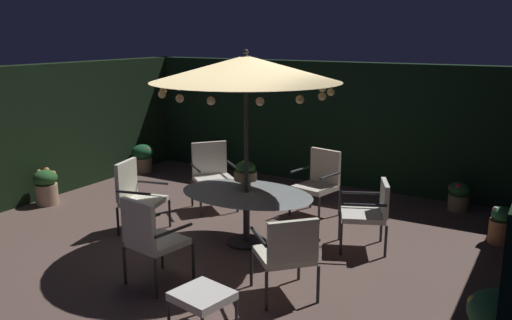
% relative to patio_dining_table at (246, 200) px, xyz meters
% --- Properties ---
extents(ground_plane, '(8.08, 7.86, 0.02)m').
position_rel_patio_dining_table_xyz_m(ground_plane, '(-0.30, -0.32, -0.62)').
color(ground_plane, brown).
extents(hedge_backdrop_rear, '(8.08, 0.30, 2.28)m').
position_rel_patio_dining_table_xyz_m(hedge_backdrop_rear, '(-0.30, 3.46, 0.53)').
color(hedge_backdrop_rear, black).
rests_on(hedge_backdrop_rear, ground_plane).
extents(hedge_backdrop_left, '(0.30, 7.86, 2.28)m').
position_rel_patio_dining_table_xyz_m(hedge_backdrop_left, '(-4.19, -0.32, 0.53)').
color(hedge_backdrop_left, black).
rests_on(hedge_backdrop_left, ground_plane).
extents(patio_dining_table, '(1.87, 1.31, 0.72)m').
position_rel_patio_dining_table_xyz_m(patio_dining_table, '(0.00, 0.00, 0.00)').
color(patio_dining_table, '#2F2A32').
rests_on(patio_dining_table, ground_plane).
extents(patio_umbrella, '(2.45, 2.45, 2.59)m').
position_rel_patio_dining_table_xyz_m(patio_umbrella, '(0.00, -0.00, 1.74)').
color(patio_umbrella, '#2C302D').
rests_on(patio_umbrella, ground_plane).
extents(centerpiece_planter, '(0.31, 0.31, 0.40)m').
position_rel_patio_dining_table_xyz_m(centerpiece_planter, '(-0.11, 0.17, 0.33)').
color(centerpiece_planter, tan).
rests_on(centerpiece_planter, patio_dining_table).
extents(patio_chair_north, '(0.85, 0.84, 0.94)m').
position_rel_patio_dining_table_xyz_m(patio_chair_north, '(1.19, -1.13, -0.06)').
color(patio_chair_north, '#2C2E2C').
rests_on(patio_chair_north, ground_plane).
extents(patio_chair_northeast, '(0.76, 0.75, 0.92)m').
position_rel_patio_dining_table_xyz_m(patio_chair_northeast, '(1.50, 0.65, -0.07)').
color(patio_chair_northeast, '#2B2B2F').
rests_on(patio_chair_northeast, ground_plane).
extents(patio_chair_east, '(0.70, 0.68, 1.02)m').
position_rel_patio_dining_table_xyz_m(patio_chair_east, '(0.36, 1.61, -0.04)').
color(patio_chair_east, '#2C3033').
rests_on(patio_chair_east, ground_plane).
extents(patio_chair_southeast, '(0.84, 0.85, 1.06)m').
position_rel_patio_dining_table_xyz_m(patio_chair_southeast, '(-1.28, 1.04, 0.00)').
color(patio_chair_southeast, '#312E31').
rests_on(patio_chair_southeast, ground_plane).
extents(patio_chair_south, '(0.68, 0.69, 1.02)m').
position_rel_patio_dining_table_xyz_m(patio_chair_south, '(-1.60, -0.39, -0.04)').
color(patio_chair_south, '#2A2A2F').
rests_on(patio_chair_south, ground_plane).
extents(patio_chair_southwest, '(0.66, 0.67, 1.04)m').
position_rel_patio_dining_table_xyz_m(patio_chair_southwest, '(-0.26, -1.62, -0.01)').
color(patio_chair_southwest, '#32312C').
rests_on(patio_chair_southwest, ground_plane).
extents(ottoman_footrest, '(0.59, 0.57, 0.39)m').
position_rel_patio_dining_table_xyz_m(ottoman_footrest, '(0.77, -2.10, -0.27)').
color(ottoman_footrest, '#2C2E31').
rests_on(ottoman_footrest, ground_plane).
extents(potted_plant_front_corner, '(0.44, 0.44, 0.58)m').
position_rel_patio_dining_table_xyz_m(potted_plant_front_corner, '(-3.80, 2.19, -0.29)').
color(potted_plant_front_corner, '#7A6147').
rests_on(potted_plant_front_corner, ground_plane).
extents(potted_plant_left_near, '(0.34, 0.33, 0.51)m').
position_rel_patio_dining_table_xyz_m(potted_plant_left_near, '(3.00, 1.73, -0.35)').
color(potted_plant_left_near, '#A0663E').
rests_on(potted_plant_left_near, ground_plane).
extents(potted_plant_left_far, '(0.39, 0.39, 0.59)m').
position_rel_patio_dining_table_xyz_m(potted_plant_left_far, '(-3.77, -0.21, -0.30)').
color(potted_plant_left_far, tan).
rests_on(potted_plant_left_far, ground_plane).
extents(potted_plant_back_center, '(0.35, 0.35, 0.48)m').
position_rel_patio_dining_table_xyz_m(potted_plant_back_center, '(2.24, 2.89, -0.35)').
color(potted_plant_back_center, '#807054').
rests_on(potted_plant_back_center, ground_plane).
extents(potted_plant_right_far, '(0.42, 0.43, 0.59)m').
position_rel_patio_dining_table_xyz_m(potted_plant_right_far, '(-2.70, 3.15, -0.30)').
color(potted_plant_right_far, '#B25D46').
rests_on(potted_plant_right_far, ground_plane).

